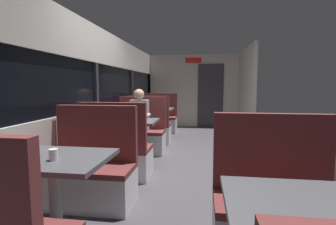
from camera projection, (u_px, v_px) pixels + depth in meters
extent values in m
cube|color=#423F44|center=(182.00, 168.00, 4.09)|extent=(3.30, 9.20, 0.02)
cube|color=beige|center=(96.00, 136.00, 4.24)|extent=(0.08, 8.40, 0.95)
cube|color=beige|center=(94.00, 44.00, 4.07)|extent=(0.08, 8.40, 0.60)
cube|color=black|center=(94.00, 86.00, 4.15)|extent=(0.03, 8.40, 0.75)
cube|color=#2D2D30|center=(96.00, 86.00, 4.14)|extent=(0.06, 0.08, 0.75)
cube|color=#2D2D30|center=(132.00, 86.00, 6.21)|extent=(0.06, 0.08, 0.75)
cube|color=#2D2D30|center=(150.00, 86.00, 8.28)|extent=(0.06, 0.08, 0.75)
cube|color=beige|center=(193.00, 91.00, 8.10)|extent=(2.90, 0.08, 2.30)
cube|color=#333338|center=(210.00, 96.00, 7.99)|extent=(0.80, 0.04, 2.00)
cube|color=red|center=(193.00, 60.00, 7.94)|extent=(0.50, 0.03, 0.16)
cube|color=beige|center=(246.00, 92.00, 6.72)|extent=(0.08, 2.40, 2.30)
cylinder|color=#9E9EA3|center=(55.00, 202.00, 2.12)|extent=(0.10, 0.10, 0.70)
cube|color=#4C4C51|center=(53.00, 159.00, 2.08)|extent=(0.90, 0.70, 0.04)
cube|color=silver|center=(91.00, 188.00, 2.78)|extent=(0.95, 0.50, 0.39)
cube|color=brown|center=(90.00, 168.00, 2.76)|extent=(0.95, 0.50, 0.06)
cube|color=brown|center=(97.00, 133.00, 2.93)|extent=(0.95, 0.08, 0.65)
cylinder|color=#9E9EA3|center=(131.00, 143.00, 4.32)|extent=(0.10, 0.10, 0.70)
cube|color=#4C4C51|center=(131.00, 121.00, 4.28)|extent=(0.90, 0.70, 0.04)
cube|color=silver|center=(118.00, 163.00, 3.68)|extent=(0.95, 0.50, 0.39)
cube|color=brown|center=(118.00, 148.00, 3.66)|extent=(0.95, 0.50, 0.06)
cube|color=brown|center=(112.00, 126.00, 3.41)|extent=(0.95, 0.08, 0.65)
cube|color=silver|center=(140.00, 143.00, 4.98)|extent=(0.95, 0.50, 0.39)
cube|color=brown|center=(140.00, 132.00, 4.96)|extent=(0.95, 0.50, 0.06)
cube|color=brown|center=(143.00, 113.00, 5.13)|extent=(0.95, 0.08, 0.65)
cylinder|color=#9E9EA3|center=(155.00, 123.00, 6.52)|extent=(0.10, 0.10, 0.70)
cube|color=#4C4C51|center=(155.00, 109.00, 6.48)|extent=(0.90, 0.70, 0.04)
cube|color=silver|center=(150.00, 134.00, 5.88)|extent=(0.95, 0.50, 0.39)
cube|color=brown|center=(150.00, 125.00, 5.86)|extent=(0.95, 0.50, 0.06)
cube|color=brown|center=(148.00, 110.00, 5.61)|extent=(0.95, 0.08, 0.65)
cube|color=silver|center=(160.00, 125.00, 7.18)|extent=(0.95, 0.50, 0.39)
cube|color=brown|center=(160.00, 117.00, 7.16)|extent=(0.95, 0.50, 0.06)
cube|color=brown|center=(161.00, 105.00, 7.33)|extent=(0.95, 0.08, 0.65)
cube|color=#4C4C51|center=(318.00, 209.00, 1.24)|extent=(0.90, 0.70, 0.04)
cube|color=brown|center=(277.00, 205.00, 1.92)|extent=(0.95, 0.50, 0.06)
cube|color=brown|center=(271.00, 152.00, 2.09)|extent=(0.95, 0.08, 0.65)
cube|color=#26262D|center=(140.00, 141.00, 4.98)|extent=(0.30, 0.36, 0.45)
cube|color=#99999E|center=(139.00, 115.00, 4.87)|extent=(0.34, 0.22, 0.60)
sphere|color=tan|center=(139.00, 94.00, 4.81)|extent=(0.20, 0.20, 0.20)
cylinder|color=#99999E|center=(127.00, 115.00, 4.72)|extent=(0.07, 0.28, 0.07)
cylinder|color=#99999E|center=(148.00, 116.00, 4.67)|extent=(0.07, 0.28, 0.07)
cylinder|color=white|center=(53.00, 155.00, 1.98)|extent=(0.07, 0.07, 0.09)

